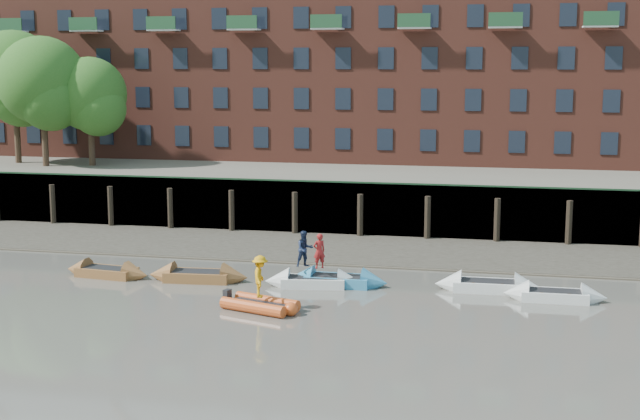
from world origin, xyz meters
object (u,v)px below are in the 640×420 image
(rowboat_3, at_px, (313,282))
(rowboat_5, at_px, (488,286))
(rowboat_6, at_px, (555,295))
(person_rib_crew, at_px, (260,276))
(person_rower_a, at_px, (319,251))
(person_rower_b, at_px, (305,249))
(rowboat_2, at_px, (198,276))
(rowboat_1, at_px, (107,272))
(rowboat_4, at_px, (338,281))
(rib_tender, at_px, (263,305))

(rowboat_3, bearing_deg, rowboat_5, -2.07)
(rowboat_6, height_order, person_rib_crew, person_rib_crew)
(rowboat_5, bearing_deg, person_rower_a, -174.95)
(person_rower_b, bearing_deg, rowboat_2, 148.23)
(person_rower_b, bearing_deg, rowboat_3, -51.87)
(rowboat_1, distance_m, rowboat_3, 10.25)
(rowboat_1, distance_m, person_rower_a, 10.62)
(rowboat_2, bearing_deg, rowboat_4, 0.53)
(rowboat_2, height_order, rowboat_4, rowboat_2)
(rowboat_5, distance_m, person_rower_b, 8.54)
(rowboat_1, bearing_deg, rowboat_6, 7.04)
(rowboat_4, xyz_separation_m, person_rib_crew, (-2.38, -4.75, 1.19))
(rowboat_6, distance_m, person_rower_a, 10.68)
(rowboat_6, relative_size, rib_tender, 1.29)
(person_rower_b, relative_size, person_rib_crew, 0.96)
(rowboat_1, relative_size, rowboat_6, 1.03)
(person_rib_crew, bearing_deg, rowboat_2, 34.73)
(rowboat_3, bearing_deg, rowboat_1, 172.88)
(rowboat_1, bearing_deg, rib_tender, -18.00)
(rowboat_5, bearing_deg, rowboat_4, -177.69)
(rowboat_2, xyz_separation_m, rowboat_6, (16.44, -0.06, -0.02))
(rowboat_6, distance_m, person_rib_crew, 12.91)
(rowboat_2, relative_size, rib_tender, 1.42)
(rowboat_1, height_order, rowboat_3, rowboat_3)
(person_rib_crew, bearing_deg, rowboat_3, -27.83)
(person_rower_b, xyz_separation_m, person_rib_crew, (-0.87, -4.45, -0.30))
(rowboat_3, distance_m, rowboat_6, 10.85)
(rowboat_1, distance_m, rowboat_2, 4.65)
(rowboat_1, height_order, person_rower_a, person_rower_a)
(rowboat_1, relative_size, rib_tender, 1.33)
(rib_tender, xyz_separation_m, person_rower_b, (0.74, 4.56, 1.49))
(rowboat_2, height_order, person_rower_a, person_rower_a)
(rowboat_5, relative_size, rowboat_6, 1.08)
(rowboat_4, relative_size, rib_tender, 1.36)
(rowboat_3, distance_m, rowboat_5, 7.98)
(rowboat_1, height_order, rib_tender, rowboat_1)
(person_rower_a, xyz_separation_m, person_rower_b, (-0.72, 0.12, 0.04))
(rowboat_4, xyz_separation_m, person_rower_b, (-1.51, -0.30, 1.50))
(rowboat_5, height_order, person_rib_crew, person_rib_crew)
(rowboat_3, xyz_separation_m, person_rower_a, (0.27, 0.01, 1.47))
(rowboat_6, xyz_separation_m, rib_tender, (-12.03, -4.25, 0.03))
(rowboat_3, xyz_separation_m, rowboat_4, (1.07, 0.43, 0.01))
(rowboat_2, xyz_separation_m, rowboat_3, (5.60, 0.12, -0.01))
(rowboat_4, height_order, person_rower_b, person_rower_b)
(rowboat_6, relative_size, person_rib_crew, 2.50)
(rowboat_1, height_order, rowboat_6, rowboat_1)
(rowboat_2, xyz_separation_m, rowboat_5, (13.53, 0.99, -0.00))
(rowboat_2, distance_m, person_rib_crew, 6.11)
(rowboat_1, height_order, rowboat_5, rowboat_5)
(person_rib_crew, bearing_deg, person_rower_b, -21.94)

